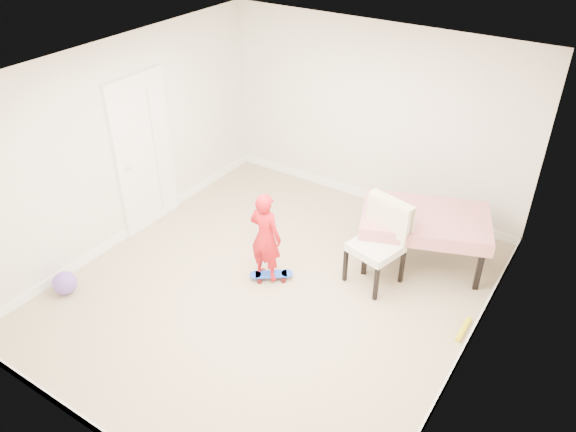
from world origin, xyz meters
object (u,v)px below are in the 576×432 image
Objects in this scene: dining_table at (423,239)px; child at (266,239)px; dining_chair at (376,245)px; skateboard at (271,276)px; balloon at (65,283)px.

dining_table is 1.96m from child.
dining_chair is at bearing -136.78° from dining_table.
balloon is (-1.87, -1.52, 0.10)m from skateboard.
skateboard is 0.54m from child.
dining_chair is 0.93× the size of child.
balloon is at bearing 39.98° from child.
child is at bearing -157.89° from dining_table.
dining_table is at bearing 6.59° from skateboard.
dining_chair reaches higher than skateboard.
child reaches higher than balloon.
dining_table is 0.77m from dining_chair.
skateboard is 2.42m from balloon.
dining_table is 5.39× the size of balloon.
dining_chair is 1.32m from skateboard.
balloon is at bearing -177.83° from skateboard.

